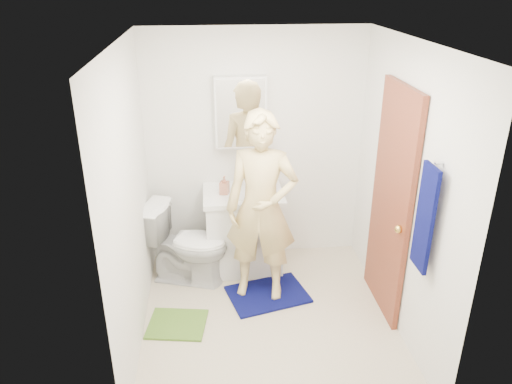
% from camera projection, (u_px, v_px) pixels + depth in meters
% --- Properties ---
extents(floor, '(2.20, 2.40, 0.02)m').
position_uv_depth(floor, '(269.00, 320.00, 4.46)').
color(floor, beige).
rests_on(floor, ground).
extents(ceiling, '(2.20, 2.40, 0.02)m').
position_uv_depth(ceiling, '(272.00, 40.00, 3.48)').
color(ceiling, white).
rests_on(ceiling, ground).
extents(wall_back, '(2.20, 0.02, 2.40)m').
position_uv_depth(wall_back, '(255.00, 148.00, 5.07)').
color(wall_back, white).
rests_on(wall_back, ground).
extents(wall_front, '(2.20, 0.02, 2.40)m').
position_uv_depth(wall_front, '(297.00, 285.00, 2.87)').
color(wall_front, white).
rests_on(wall_front, ground).
extents(wall_left, '(0.02, 2.40, 2.40)m').
position_uv_depth(wall_left, '(129.00, 204.00, 3.87)').
color(wall_left, white).
rests_on(wall_left, ground).
extents(wall_right, '(0.02, 2.40, 2.40)m').
position_uv_depth(wall_right, '(405.00, 192.00, 4.07)').
color(wall_right, white).
rests_on(wall_right, ground).
extents(vanity_cabinet, '(0.75, 0.55, 0.80)m').
position_uv_depth(vanity_cabinet, '(244.00, 232.00, 5.11)').
color(vanity_cabinet, white).
rests_on(vanity_cabinet, floor).
extents(countertop, '(0.79, 0.59, 0.05)m').
position_uv_depth(countertop, '(243.00, 194.00, 4.94)').
color(countertop, white).
rests_on(countertop, vanity_cabinet).
extents(sink_basin, '(0.40, 0.40, 0.03)m').
position_uv_depth(sink_basin, '(243.00, 193.00, 4.93)').
color(sink_basin, white).
rests_on(sink_basin, countertop).
extents(faucet, '(0.03, 0.03, 0.12)m').
position_uv_depth(faucet, '(242.00, 180.00, 5.07)').
color(faucet, silver).
rests_on(faucet, countertop).
extents(medicine_cabinet, '(0.50, 0.12, 0.70)m').
position_uv_depth(medicine_cabinet, '(240.00, 112.00, 4.83)').
color(medicine_cabinet, white).
rests_on(medicine_cabinet, wall_back).
extents(mirror_panel, '(0.46, 0.01, 0.66)m').
position_uv_depth(mirror_panel, '(241.00, 114.00, 4.77)').
color(mirror_panel, white).
rests_on(mirror_panel, wall_back).
extents(door, '(0.05, 0.80, 2.05)m').
position_uv_depth(door, '(391.00, 204.00, 4.28)').
color(door, brown).
rests_on(door, ground).
extents(door_knob, '(0.07, 0.07, 0.07)m').
position_uv_depth(door_knob, '(399.00, 229.00, 4.01)').
color(door_knob, gold).
rests_on(door_knob, door).
extents(towel, '(0.03, 0.24, 0.80)m').
position_uv_depth(towel, '(425.00, 219.00, 3.53)').
color(towel, '#080C4E').
rests_on(towel, wall_right).
extents(towel_hook, '(0.06, 0.02, 0.02)m').
position_uv_depth(towel_hook, '(439.00, 163.00, 3.36)').
color(towel_hook, silver).
rests_on(towel_hook, wall_right).
extents(toilet, '(0.90, 0.67, 0.81)m').
position_uv_depth(toilet, '(187.00, 244.00, 4.88)').
color(toilet, white).
rests_on(toilet, floor).
extents(bath_mat, '(0.83, 0.68, 0.02)m').
position_uv_depth(bath_mat, '(268.00, 294.00, 4.79)').
color(bath_mat, '#080C4E').
rests_on(bath_mat, floor).
extents(green_rug, '(0.56, 0.49, 0.02)m').
position_uv_depth(green_rug, '(177.00, 324.00, 4.38)').
color(green_rug, '#55822B').
rests_on(green_rug, floor).
extents(soap_dispenser, '(0.11, 0.11, 0.19)m').
position_uv_depth(soap_dispenser, '(224.00, 185.00, 4.85)').
color(soap_dispenser, '#B97156').
rests_on(soap_dispenser, countertop).
extents(toothbrush_cup, '(0.12, 0.12, 0.09)m').
position_uv_depth(toothbrush_cup, '(270.00, 183.00, 5.03)').
color(toothbrush_cup, '#7A387B').
rests_on(toothbrush_cup, countertop).
extents(man, '(0.73, 0.57, 1.78)m').
position_uv_depth(man, '(262.00, 208.00, 4.45)').
color(man, '#DFC27D').
rests_on(man, bath_mat).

